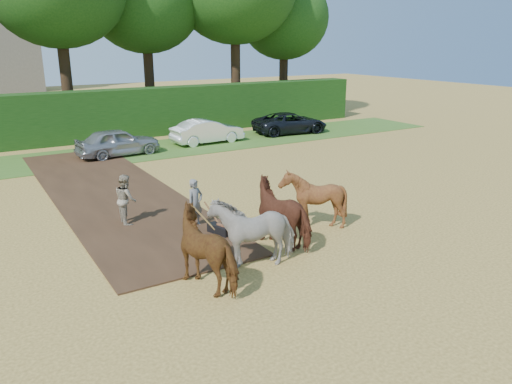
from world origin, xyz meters
TOP-DOWN VIEW (x-y plane):
  - ground at (0.00, 0.00)m, footprint 120.00×120.00m
  - earth_strip at (1.50, 7.00)m, footprint 4.50×17.00m
  - grass_verge at (0.00, 14.00)m, footprint 50.00×5.00m
  - hedgerow at (0.00, 18.50)m, footprint 46.00×1.60m
  - spectator_near at (0.99, 3.28)m, footprint 0.67×0.84m
  - plough_team at (3.75, -1.09)m, footprint 6.45×5.41m
  - parked_cars at (2.18, 13.96)m, footprint 35.31×3.27m

SIDE VIEW (x-z plane):
  - ground at x=0.00m, z-range 0.00..0.00m
  - grass_verge at x=0.00m, z-range 0.00..0.03m
  - earth_strip at x=1.50m, z-range 0.00..0.05m
  - parked_cars at x=2.18m, z-range -0.03..1.45m
  - spectator_near at x=0.99m, z-range 0.00..1.68m
  - plough_team at x=3.75m, z-range -0.01..1.92m
  - hedgerow at x=0.00m, z-range 0.00..3.00m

